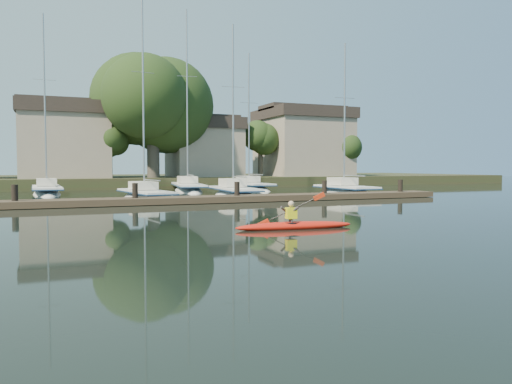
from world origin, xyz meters
name	(u,v)px	position (x,y,z in m)	size (l,w,h in m)	color
ground	(301,234)	(0.00, 0.00, 0.00)	(160.00, 160.00, 0.00)	black
kayak	(294,224)	(0.36, 1.16, 0.16)	(4.25, 1.09, 1.35)	red
dock	(188,200)	(0.00, 14.00, 0.20)	(34.00, 2.00, 1.80)	#443727
sailboat_2	(145,202)	(-1.66, 18.47, -0.17)	(3.02, 8.65, 14.02)	silver
sailboat_3	(234,199)	(4.65, 19.07, -0.20)	(2.72, 8.42, 13.37)	silver
sailboat_4	(345,197)	(13.21, 18.14, -0.21)	(2.30, 7.48, 12.68)	silver
sailboat_5	(47,197)	(-7.60, 26.78, -0.18)	(2.38, 9.01, 14.82)	silver
sailboat_6	(188,193)	(3.49, 27.40, -0.19)	(3.63, 10.69, 16.68)	silver
sailboat_7	(250,192)	(9.11, 27.29, -0.20)	(2.21, 8.36, 13.47)	silver
shore	(140,156)	(1.61, 40.29, 3.23)	(90.00, 25.25, 12.75)	#2A391C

